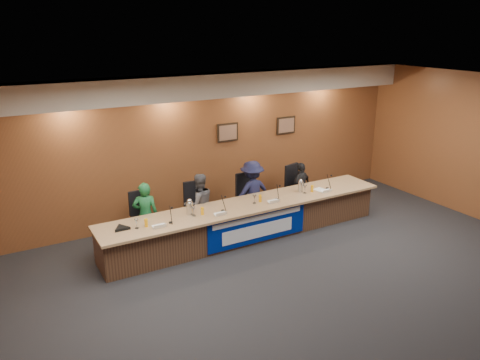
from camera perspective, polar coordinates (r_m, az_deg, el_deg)
The scene contains 39 objects.
floor at distance 7.99m, azimuth 9.86°, elevation -13.24°, with size 10.00×10.00×0.00m, color black.
ceiling at distance 6.90m, azimuth 11.32°, elevation 10.07°, with size 10.00×8.00×0.04m, color silver.
wall_back at distance 10.51m, azimuth -3.52°, elevation 4.28°, with size 10.00×0.04×3.20m, color brown.
soffit at distance 10.04m, azimuth -3.03°, elevation 11.47°, with size 10.00×0.50×0.50m, color beige.
dais_body at distance 9.57m, azimuth 0.88°, elevation -5.04°, with size 6.00×0.80×0.70m, color #4B2F1E.
dais_top at distance 9.39m, azimuth 1.05°, elevation -3.04°, with size 6.10×0.95×0.05m, color #9E7952.
banner at distance 9.24m, azimuth 2.20°, elevation -5.75°, with size 2.20×0.02×0.65m, color navy.
banner_text_upper at distance 9.15m, azimuth 2.25°, elevation -4.64°, with size 2.00×0.01×0.10m, color silver.
banner_text_lower at distance 9.26m, azimuth 2.23°, elevation -6.23°, with size 1.60×0.01×0.28m, color silver.
wall_photo_left at distance 10.60m, azimuth -1.53°, elevation 5.82°, with size 0.52×0.04×0.42m, color black.
wall_photo_right at distance 11.43m, azimuth 5.61°, elevation 6.66°, with size 0.52×0.04×0.42m, color black.
panelist_a at distance 9.23m, azimuth -11.43°, elevation -4.22°, with size 0.48×0.32×1.33m, color #175B2D.
panelist_b at distance 9.61m, azimuth -4.99°, elevation -3.01°, with size 0.64×0.50×1.32m, color #4C4B50.
panelist_c at distance 10.15m, azimuth 1.47°, elevation -1.51°, with size 0.91×0.52×1.41m, color #151737.
panelist_d at distance 10.88m, azimuth 7.42°, elevation -0.89°, with size 0.69×0.29×1.18m, color black.
office_chair_a at distance 9.39m, azimuth -11.56°, elevation -5.05°, with size 0.48×0.48×0.08m, color black.
office_chair_b at distance 9.76m, azimuth -5.21°, elevation -3.81°, with size 0.48×0.48×0.08m, color black.
office_chair_c at distance 10.30m, azimuth 1.18°, elevation -2.52°, with size 0.48×0.48×0.08m, color black.
office_chair_d at distance 11.00m, azimuth 7.09°, elevation -1.29°, with size 0.48×0.48×0.08m, color black.
nameplate_a at distance 8.38m, azimuth -9.75°, elevation -5.55°, with size 0.24×0.06×0.09m, color white.
microphone_a at distance 8.58m, azimuth -8.45°, elevation -5.14°, with size 0.07×0.07×0.02m, color black.
juice_glass_a at distance 8.48m, azimuth -11.37°, elevation -5.14°, with size 0.06×0.06×0.15m, color #FAA70F.
water_glass_a at distance 8.44m, azimuth -12.50°, elevation -5.23°, with size 0.08×0.08×0.18m, color silver.
nameplate_b at distance 8.79m, azimuth -2.30°, elevation -4.12°, with size 0.24×0.06×0.09m, color white.
microphone_b at distance 9.02m, azimuth -2.10°, elevation -3.75°, with size 0.07×0.07×0.02m, color black.
juice_glass_b at distance 8.85m, azimuth -4.62°, elevation -3.79°, with size 0.06×0.06×0.15m, color #FAA70F.
water_glass_b at distance 8.80m, azimuth -5.67°, elevation -3.84°, with size 0.08×0.08×0.18m, color silver.
nameplate_c at distance 9.41m, azimuth 4.23°, elevation -2.59°, with size 0.24×0.06×0.09m, color white.
microphone_c at distance 9.61m, azimuth 4.49°, elevation -2.36°, with size 0.07×0.07×0.02m, color black.
juice_glass_c at distance 9.46m, azimuth 2.47°, elevation -2.25°, with size 0.06×0.06×0.15m, color #FAA70F.
water_glass_c at distance 9.37m, azimuth 1.77°, elevation -2.35°, with size 0.08×0.08×0.18m, color silver.
nameplate_d at distance 10.14m, azimuth 10.61°, elevation -1.29°, with size 0.24×0.06×0.09m, color white.
microphone_d at distance 10.40m, azimuth 10.61°, elevation -0.99°, with size 0.07×0.07×0.02m, color black.
juice_glass_d at distance 10.13m, azimuth 8.79°, elevation -1.04°, with size 0.06×0.06×0.15m, color #FAA70F.
water_glass_d at distance 10.02m, azimuth 7.92°, elevation -1.12°, with size 0.08×0.08×0.18m, color silver.
carafe_left at distance 8.88m, azimuth -6.16°, elevation -3.44°, with size 0.13×0.13×0.24m, color silver.
carafe_right at distance 10.09m, azimuth 7.39°, elevation -0.81°, with size 0.11×0.11×0.23m, color silver.
speakerphone at distance 8.48m, azimuth -14.24°, elevation -5.71°, with size 0.32×0.32×0.05m, color black.
paper_stack at distance 10.29m, azimuth 9.84°, elevation -1.20°, with size 0.22×0.30×0.01m, color white.
Camera 1 is at (-4.47, -5.16, 4.16)m, focal length 35.00 mm.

